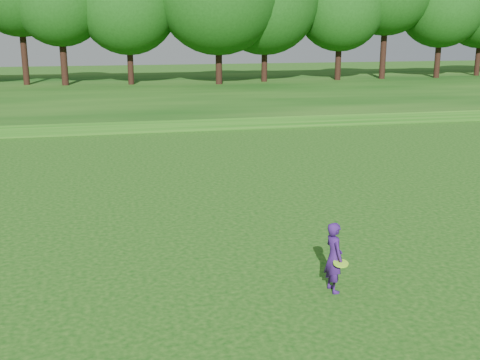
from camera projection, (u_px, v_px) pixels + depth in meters
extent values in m
plane|color=#0D470D|center=(141.00, 318.00, 10.75)|extent=(140.00, 140.00, 0.00)
cube|color=#0D470D|center=(114.00, 94.00, 42.83)|extent=(130.00, 30.00, 0.60)
cube|color=gray|center=(118.00, 130.00, 29.65)|extent=(130.00, 1.60, 0.04)
imported|color=#3A1768|center=(334.00, 257.00, 11.69)|extent=(0.40, 0.55, 1.41)
cylinder|color=#A1FF28|center=(341.00, 263.00, 11.50)|extent=(0.29, 0.29, 0.08)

